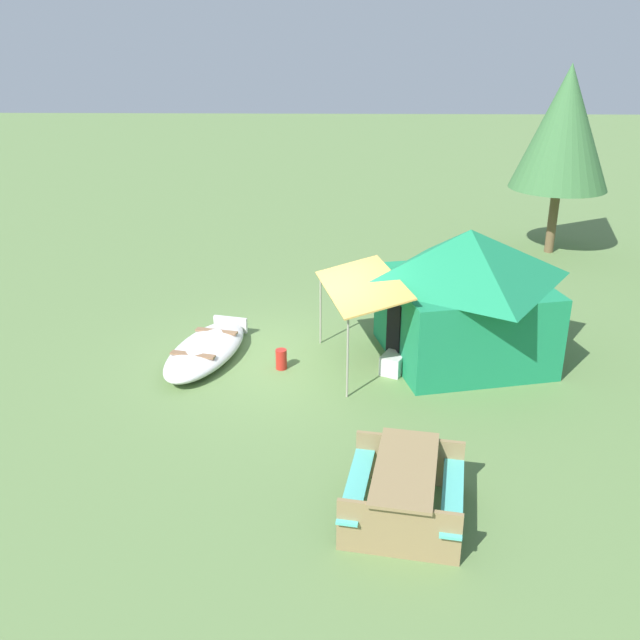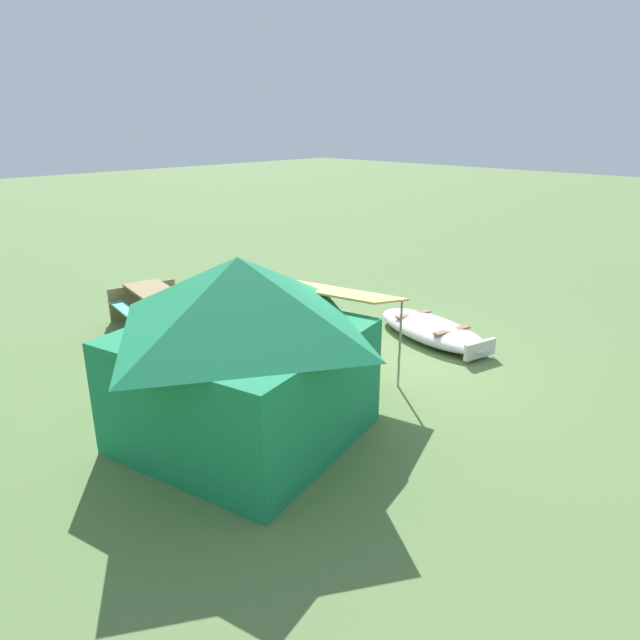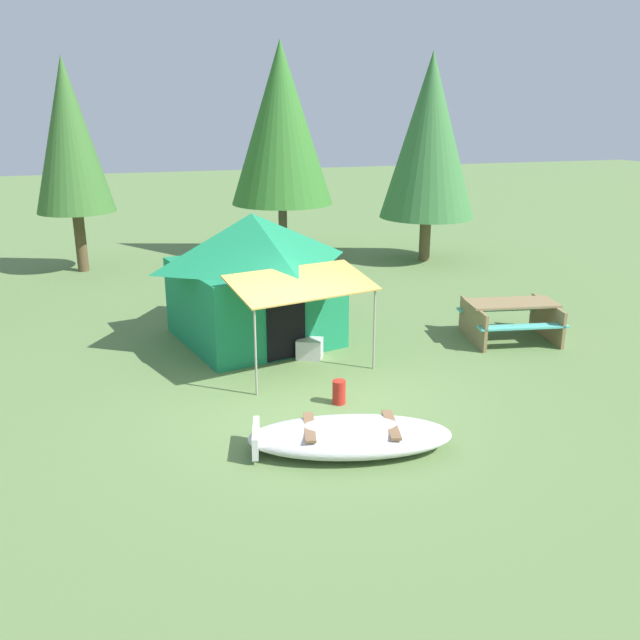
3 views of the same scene
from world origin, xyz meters
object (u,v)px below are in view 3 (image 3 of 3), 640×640
Objects in this scene: canvas_cabin_tent at (253,276)px; cooler_box at (310,349)px; picnic_table at (511,316)px; beached_rowboat at (349,436)px; pine_tree_back_right at (69,136)px; pine_tree_back_left at (281,124)px; fuel_can at (339,392)px; pine_tree_far_center at (430,137)px.

canvas_cabin_tent is 1.87m from cooler_box.
picnic_table reaches higher than cooler_box.
beached_rowboat is 0.51× the size of pine_tree_back_right.
pine_tree_back_right is at bearing 116.08° from cooler_box.
fuel_can is at bearing -99.66° from pine_tree_back_left.
pine_tree_back_left is (2.15, 12.03, 3.69)m from beached_rowboat.
cooler_box is 9.49m from pine_tree_back_left.
canvas_cabin_tent is at bearing 118.78° from cooler_box.
pine_tree_far_center is (9.67, -1.55, -0.06)m from pine_tree_back_right.
pine_tree_back_right is at bearing 170.91° from pine_tree_far_center.
fuel_can reaches higher than cooler_box.
fuel_can is 11.37m from pine_tree_back_left.
canvas_cabin_tent is 8.17m from pine_tree_back_right.
beached_rowboat is 6.47× the size of cooler_box.
cooler_box is 0.08× the size of pine_tree_far_center.
pine_tree_back_left is (-2.37, 8.73, 3.42)m from picnic_table.
cooler_box is at bearing -63.92° from pine_tree_back_right.
pine_tree_back_right reaches higher than beached_rowboat.
pine_tree_back_left is at bearing 79.89° from beached_rowboat.
picnic_table is at bearing -102.24° from pine_tree_far_center.
pine_tree_back_left is (1.68, 8.57, 3.71)m from cooler_box.
picnic_table is 4.06m from cooler_box.
beached_rowboat is at bearing -72.92° from pine_tree_back_right.
pine_tree_back_left is at bearing 71.63° from canvas_cabin_tent.
beached_rowboat is 0.47× the size of pine_tree_back_left.
pine_tree_back_left is 5.79m from pine_tree_back_right.
pine_tree_back_right is (-4.11, 8.39, 3.44)m from cooler_box.
fuel_can is 0.07× the size of pine_tree_back_right.
cooler_box is 0.07× the size of pine_tree_back_left.
pine_tree_back_right reaches higher than picnic_table.
pine_tree_back_left is 1.06× the size of pine_tree_far_center.
pine_tree_far_center is at bearing 59.65° from beached_rowboat.
pine_tree_back_left is (1.80, 10.59, 3.70)m from fuel_can.
picnic_table is (4.77, -1.48, -0.81)m from canvas_cabin_tent.
pine_tree_back_left reaches higher than canvas_cabin_tent.
pine_tree_far_center is at bearing -24.04° from pine_tree_back_left.
pine_tree_back_left is at bearing 105.17° from picnic_table.
picnic_table is 0.33× the size of pine_tree_far_center.
canvas_cabin_tent is 10.05× the size of cooler_box.
cooler_box is at bearing -129.13° from pine_tree_far_center.
picnic_table is 7.80m from pine_tree_far_center.
picnic_table is at bearing -17.24° from canvas_cabin_tent.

